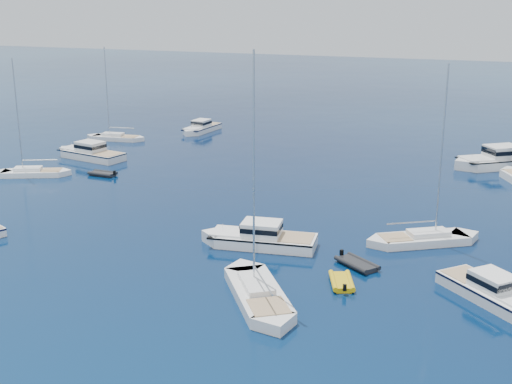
# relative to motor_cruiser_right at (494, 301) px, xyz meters

# --- Properties ---
(ground) EXTENTS (400.00, 400.00, 0.00)m
(ground) POSITION_rel_motor_cruiser_right_xyz_m (-17.45, -15.64, 0.00)
(ground) COLOR navy
(ground) RESTS_ON ground
(motor_cruiser_right) EXTENTS (8.78, 8.36, 2.44)m
(motor_cruiser_right) POSITION_rel_motor_cruiser_right_xyz_m (0.00, 0.00, 0.00)
(motor_cruiser_right) COLOR white
(motor_cruiser_right) RESTS_ON ground
(motor_cruiser_centre) EXTENTS (10.52, 4.56, 2.67)m
(motor_cruiser_centre) POSITION_rel_motor_cruiser_right_xyz_m (-18.25, 3.90, 0.00)
(motor_cruiser_centre) COLOR white
(motor_cruiser_centre) RESTS_ON ground
(motor_cruiser_far_l) EXTENTS (11.00, 5.17, 2.78)m
(motor_cruiser_far_l) POSITION_rel_motor_cruiser_right_xyz_m (-49.25, 24.76, 0.00)
(motor_cruiser_far_l) COLOR silver
(motor_cruiser_far_l) RESTS_ON ground
(motor_cruiser_distant) EXTENTS (12.30, 10.58, 3.28)m
(motor_cruiser_distant) POSITION_rel_motor_cruiser_right_xyz_m (-1.39, 39.08, 0.00)
(motor_cruiser_distant) COLOR silver
(motor_cruiser_distant) RESTS_ON ground
(motor_cruiser_horizon) EXTENTS (3.42, 9.06, 2.33)m
(motor_cruiser_horizon) POSITION_rel_motor_cruiser_right_xyz_m (-43.98, 45.49, 0.00)
(motor_cruiser_horizon) COLOR white
(motor_cruiser_horizon) RESTS_ON ground
(sailboat_mid_r) EXTENTS (9.11, 11.13, 16.94)m
(sailboat_mid_r) POSITION_rel_motor_cruiser_right_xyz_m (-14.66, -5.47, 0.00)
(sailboat_mid_r) COLOR silver
(sailboat_mid_r) RESTS_ON ground
(sailboat_mid_l) EXTENTS (9.42, 6.17, 13.65)m
(sailboat_mid_l) POSITION_rel_motor_cruiser_right_xyz_m (-50.32, 15.17, 0.00)
(sailboat_mid_l) COLOR white
(sailboat_mid_l) RESTS_ON ground
(sailboat_centre) EXTENTS (10.06, 7.87, 15.10)m
(sailboat_centre) POSITION_rel_motor_cruiser_right_xyz_m (-5.98, 9.45, 0.00)
(sailboat_centre) COLOR silver
(sailboat_centre) RESTS_ON ground
(sailboat_far_l) EXTENTS (9.38, 3.67, 13.42)m
(sailboat_far_l) POSITION_rel_motor_cruiser_right_xyz_m (-52.55, 35.64, 0.00)
(sailboat_far_l) COLOR silver
(sailboat_far_l) RESTS_ON ground
(tender_yellow) EXTENTS (2.94, 3.76, 0.95)m
(tender_yellow) POSITION_rel_motor_cruiser_right_xyz_m (-10.08, -1.08, 0.00)
(tender_yellow) COLOR gold
(tender_yellow) RESTS_ON ground
(tender_grey_near) EXTENTS (4.10, 3.71, 0.95)m
(tender_grey_near) POSITION_rel_motor_cruiser_right_xyz_m (-9.85, 2.58, 0.00)
(tender_grey_near) COLOR black
(tender_grey_near) RESTS_ON ground
(tender_grey_far) EXTENTS (3.32, 1.93, 0.95)m
(tender_grey_far) POSITION_rel_motor_cruiser_right_xyz_m (-42.92, 18.20, 0.00)
(tender_grey_far) COLOR black
(tender_grey_far) RESTS_ON ground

